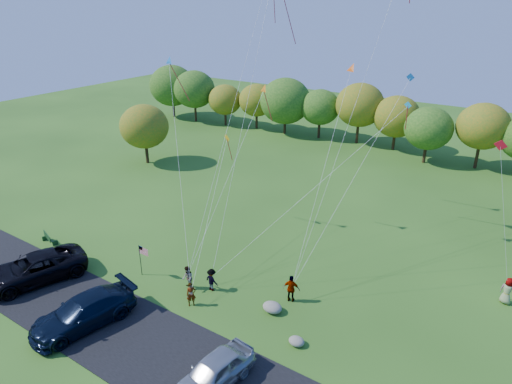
# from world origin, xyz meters

# --- Properties ---
(ground) EXTENTS (140.00, 140.00, 0.00)m
(ground) POSITION_xyz_m (0.00, 0.00, 0.00)
(ground) COLOR #295117
(ground) RESTS_ON ground
(asphalt_lane) EXTENTS (44.00, 6.00, 0.06)m
(asphalt_lane) POSITION_xyz_m (0.00, -4.00, 0.03)
(asphalt_lane) COLOR black
(asphalt_lane) RESTS_ON ground
(treeline) EXTENTS (75.51, 27.90, 7.79)m
(treeline) POSITION_xyz_m (0.69, 35.86, 4.49)
(treeline) COLOR #392815
(treeline) RESTS_ON ground
(minivan_dark) EXTENTS (5.17, 7.43, 1.88)m
(minivan_dark) POSITION_xyz_m (-10.43, -3.64, 1.00)
(minivan_dark) COLOR black
(minivan_dark) RESTS_ON asphalt_lane
(minivan_navy) EXTENTS (3.79, 6.69, 1.83)m
(minivan_navy) POSITION_xyz_m (-3.68, -4.76, 0.97)
(minivan_navy) COLOR black
(minivan_navy) RESTS_ON asphalt_lane
(minivan_silver) EXTENTS (2.53, 5.04, 1.65)m
(minivan_silver) POSITION_xyz_m (5.66, -4.11, 0.88)
(minivan_silver) COLOR #A7AAB2
(minivan_silver) RESTS_ON asphalt_lane
(flyer_a) EXTENTS (0.69, 0.71, 1.65)m
(flyer_a) POSITION_xyz_m (0.35, 0.28, 0.82)
(flyer_a) COLOR #4C4C59
(flyer_a) RESTS_ON ground
(flyer_b) EXTENTS (1.07, 1.04, 1.73)m
(flyer_b) POSITION_xyz_m (-1.00, 1.48, 0.86)
(flyer_b) COLOR #4C4C59
(flyer_b) RESTS_ON ground
(flyer_c) EXTENTS (1.10, 0.71, 1.60)m
(flyer_c) POSITION_xyz_m (0.39, 2.30, 0.80)
(flyer_c) COLOR #4C4C59
(flyer_c) RESTS_ON ground
(flyer_d) EXTENTS (1.19, 0.75, 1.89)m
(flyer_d) POSITION_xyz_m (5.44, 4.19, 0.95)
(flyer_d) COLOR #4C4C59
(flyer_d) RESTS_ON ground
(flyer_e) EXTENTS (1.04, 0.83, 1.84)m
(flyer_e) POSITION_xyz_m (17.03, 11.70, 0.92)
(flyer_e) COLOR #4C4C59
(flyer_e) RESTS_ON ground
(park_bench) EXTENTS (1.60, 0.73, 0.91)m
(park_bench) POSITION_xyz_m (-14.45, -0.03, 0.48)
(park_bench) COLOR #133617
(park_bench) RESTS_ON ground
(trash_barrel) EXTENTS (0.66, 0.66, 0.99)m
(trash_barrel) POSITION_xyz_m (-10.48, -0.68, 0.49)
(trash_barrel) COLOR #0E27D7
(trash_barrel) RESTS_ON ground
(flag_assembly) EXTENTS (0.89, 0.58, 2.40)m
(flag_assembly) POSITION_xyz_m (-4.64, 0.95, 1.79)
(flag_assembly) COLOR black
(flag_assembly) RESTS_ON ground
(boulder_near) EXTENTS (1.28, 1.00, 0.64)m
(boulder_near) POSITION_xyz_m (5.00, 2.59, 0.32)
(boulder_near) COLOR gray
(boulder_near) RESTS_ON ground
(boulder_far) EXTENTS (0.93, 0.77, 0.48)m
(boulder_far) POSITION_xyz_m (7.71, 0.84, 0.24)
(boulder_far) COLOR gray
(boulder_far) RESTS_ON ground
(kites_aloft) EXTENTS (23.64, 10.73, 14.69)m
(kites_aloft) POSITION_xyz_m (0.68, 12.64, 17.04)
(kites_aloft) COLOR red
(kites_aloft) RESTS_ON ground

